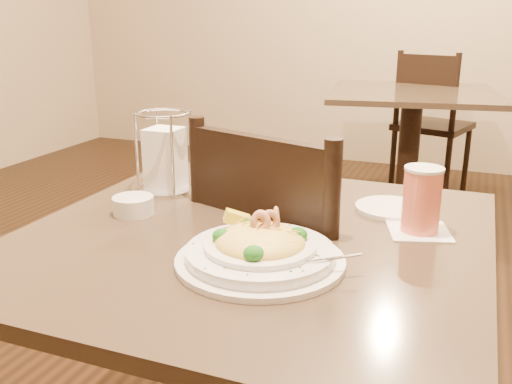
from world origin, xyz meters
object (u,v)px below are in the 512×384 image
(dining_chair_near, at_px, (292,294))
(bread_basket, at_px, (289,186))
(pasta_bowl, at_px, (260,249))
(butter_ramekin, at_px, (133,205))
(main_table, at_px, (253,335))
(side_plate, at_px, (391,208))
(napkin_caddy, at_px, (165,157))
(background_table, at_px, (410,131))
(drink_glass, at_px, (422,200))
(dining_chair_far, at_px, (431,120))

(dining_chair_near, height_order, bread_basket, dining_chair_near)
(pasta_bowl, relative_size, butter_ramekin, 3.64)
(main_table, xyz_separation_m, side_plate, (0.23, 0.24, 0.24))
(pasta_bowl, bearing_deg, napkin_caddy, 139.53)
(dining_chair_near, xyz_separation_m, pasta_bowl, (0.05, -0.34, 0.26))
(dining_chair_near, relative_size, butter_ramekin, 10.50)
(dining_chair_near, distance_m, napkin_caddy, 0.45)
(pasta_bowl, relative_size, side_plate, 2.08)
(main_table, distance_m, background_table, 2.33)
(drink_glass, distance_m, butter_ramekin, 0.60)
(pasta_bowl, relative_size, drink_glass, 2.20)
(pasta_bowl, height_order, bread_basket, pasta_bowl)
(napkin_caddy, distance_m, butter_ramekin, 0.19)
(drink_glass, xyz_separation_m, side_plate, (-0.07, 0.11, -0.06))
(main_table, xyz_separation_m, dining_chair_near, (0.02, 0.21, -0.00))
(background_table, relative_size, side_plate, 6.61)
(dining_chair_far, bearing_deg, main_table, 103.72)
(bread_basket, height_order, side_plate, bread_basket)
(bread_basket, bearing_deg, dining_chair_near, -59.87)
(bread_basket, distance_m, butter_ramekin, 0.37)
(side_plate, bearing_deg, pasta_bowl, -114.45)
(main_table, height_order, napkin_caddy, napkin_caddy)
(bread_basket, xyz_separation_m, butter_ramekin, (-0.27, -0.26, -0.00))
(napkin_caddy, relative_size, butter_ramekin, 2.23)
(butter_ramekin, bearing_deg, main_table, -2.36)
(pasta_bowl, distance_m, side_plate, 0.41)
(dining_chair_far, relative_size, pasta_bowl, 2.88)
(main_table, bearing_deg, pasta_bowl, -62.77)
(drink_glass, relative_size, side_plate, 0.94)
(pasta_bowl, bearing_deg, main_table, 117.23)
(main_table, distance_m, dining_chair_near, 0.22)
(bread_basket, distance_m, napkin_caddy, 0.31)
(main_table, distance_m, pasta_bowl, 0.30)
(drink_glass, bearing_deg, napkin_caddy, 174.78)
(dining_chair_near, bearing_deg, pasta_bowl, 115.96)
(background_table, relative_size, bread_basket, 4.80)
(butter_ramekin, bearing_deg, background_table, 82.13)
(background_table, relative_size, napkin_caddy, 5.21)
(background_table, xyz_separation_m, drink_glass, (0.27, -2.20, 0.30))
(napkin_caddy, distance_m, side_plate, 0.54)
(bread_basket, distance_m, side_plate, 0.25)
(background_table, bearing_deg, main_table, -90.92)
(dining_chair_far, xyz_separation_m, bread_basket, (-0.12, -2.51, 0.26))
(drink_glass, bearing_deg, side_plate, 123.31)
(bread_basket, height_order, butter_ramekin, bread_basket)
(dining_chair_far, bearing_deg, background_table, 96.71)
(main_table, distance_m, side_plate, 0.41)
(drink_glass, relative_size, bread_basket, 0.69)
(pasta_bowl, relative_size, bread_basket, 1.51)
(dining_chair_near, xyz_separation_m, dining_chair_far, (0.09, 2.57, 0.00))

